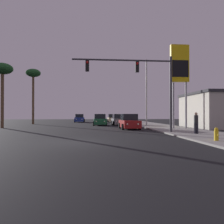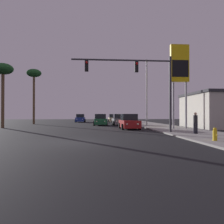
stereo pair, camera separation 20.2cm
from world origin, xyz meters
The scene contains 14 objects.
ground_plane centered at (0.00, 0.00, 0.00)m, with size 120.00×120.00×0.00m, color black.
sidewalk_right centered at (9.50, 10.00, 0.06)m, with size 5.00×60.00×0.12m.
car_green centered at (1.98, 19.69, 0.76)m, with size 2.04×4.32×1.68m.
car_red centered at (4.97, 11.05, 0.76)m, with size 2.04×4.33×1.68m.
car_blue centered at (-1.81, 32.66, 0.76)m, with size 2.04×4.31×1.68m.
car_grey centered at (4.89, 20.44, 0.76)m, with size 2.04×4.34×1.68m.
car_tan centered at (4.96, 32.29, 0.76)m, with size 2.04×4.32×1.68m.
traffic_light_mast centered at (5.13, 5.26, 4.79)m, with size 8.53×0.36×6.50m.
street_lamp centered at (8.08, 16.18, 5.12)m, with size 1.74×0.24×9.00m.
gas_station_sign centered at (10.24, 9.70, 6.62)m, with size 2.00×0.42×9.00m.
fire_hydrant centered at (8.05, -0.97, 0.49)m, with size 0.24×0.34×0.76m.
pedestrian_on_sidewalk centered at (9.01, 3.47, 1.03)m, with size 0.34×0.32×1.67m.
palm_tree_mid centered at (-8.91, 24.00, 7.94)m, with size 2.40×2.40×9.14m.
palm_tree_near centered at (-9.82, 14.00, 6.71)m, with size 2.40×2.40×7.75m.
Camera 1 is at (0.94, -12.99, 1.64)m, focal length 35.00 mm.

